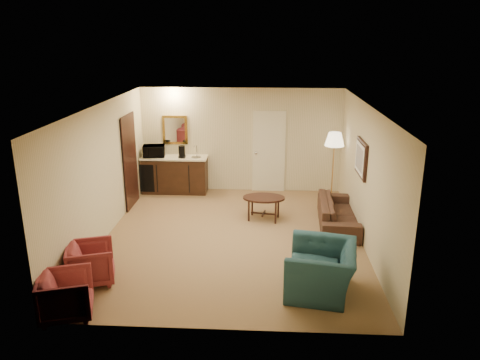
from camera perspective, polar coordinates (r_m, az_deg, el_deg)
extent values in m
plane|color=#916F49|center=(9.29, -0.90, -7.04)|extent=(6.00, 6.00, 0.00)
cube|color=beige|center=(11.74, 0.12, 4.87)|extent=(5.00, 0.02, 2.60)
cube|color=beige|center=(9.35, -16.40, 0.88)|extent=(0.02, 6.00, 2.60)
cube|color=beige|center=(9.01, 15.12, 0.37)|extent=(0.02, 6.00, 2.60)
cube|color=white|center=(8.55, -0.98, 9.02)|extent=(5.00, 6.00, 0.02)
cube|color=beige|center=(11.75, 3.53, 3.48)|extent=(0.82, 0.06, 2.05)
cube|color=black|center=(10.96, -13.27, 2.15)|extent=(0.06, 0.98, 2.10)
cube|color=gold|center=(11.86, -7.92, 6.07)|extent=(0.62, 0.04, 0.72)
cube|color=black|center=(9.32, 14.53, 2.57)|extent=(0.06, 0.90, 0.70)
cube|color=#331B10|center=(11.88, -7.93, 0.67)|extent=(1.64, 0.58, 0.92)
imported|color=black|center=(9.91, 11.92, -3.47)|extent=(0.68, 1.98, 0.76)
imported|color=#214A53|center=(7.37, 9.93, -9.78)|extent=(0.95, 1.28, 1.02)
imported|color=#963531|center=(7.97, -17.73, -9.41)|extent=(0.85, 0.88, 0.72)
imported|color=#963531|center=(7.19, -20.46, -12.83)|extent=(0.84, 0.87, 0.72)
cube|color=black|center=(10.10, 2.91, -3.44)|extent=(0.99, 0.75, 0.51)
cube|color=gold|center=(11.15, 11.26, 1.46)|extent=(0.57, 0.57, 1.70)
cylinder|color=black|center=(11.80, -4.83, -0.93)|extent=(0.30, 0.30, 0.29)
imported|color=black|center=(11.80, -10.46, 3.65)|extent=(0.57, 0.37, 0.36)
cylinder|color=black|center=(11.61, -7.10, 3.43)|extent=(0.18, 0.18, 0.30)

